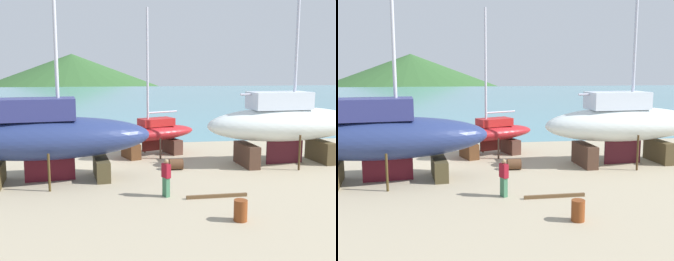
# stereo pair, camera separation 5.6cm
# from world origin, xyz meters

# --- Properties ---
(ground_plane) EXTENTS (43.40, 43.40, 0.00)m
(ground_plane) POSITION_xyz_m (0.00, -2.97, 0.00)
(ground_plane) COLOR tan
(sea_water) EXTENTS (165.90, 102.31, 0.01)m
(sea_water) POSITION_xyz_m (0.00, 59.04, 0.00)
(sea_water) COLOR #5593A2
(sea_water) RESTS_ON ground
(headland_hill) EXTENTS (140.23, 140.23, 26.04)m
(headland_hill) POSITION_xyz_m (-16.45, 181.20, 0.00)
(headland_hill) COLOR #315C2C
(headland_hill) RESTS_ON ground
(sailboat_small_center) EXTENTS (10.82, 4.50, 16.57)m
(sailboat_small_center) POSITION_xyz_m (-1.68, -2.06, 2.35)
(sailboat_small_center) COLOR #453C24
(sailboat_small_center) RESTS_ON ground
(sailboat_mid_port) EXTENTS (10.15, 3.82, 17.47)m
(sailboat_mid_port) POSITION_xyz_m (11.99, -0.08, 2.51)
(sailboat_mid_port) COLOR #4B3D24
(sailboat_mid_port) RESTS_ON ground
(sailboat_far_slipway) EXTENTS (6.58, 4.21, 9.61)m
(sailboat_far_slipway) POSITION_xyz_m (4.27, 3.35, 1.50)
(sailboat_far_slipway) COLOR #56331C
(sailboat_far_slipway) RESTS_ON ground
(worker) EXTENTS (0.41, 0.50, 1.75)m
(worker) POSITION_xyz_m (3.94, -5.44, 0.91)
(worker) COLOR #3A6F4D
(worker) RESTS_ON ground
(barrel_rust_mid) EXTENTS (0.74, 0.74, 0.83)m
(barrel_rust_mid) POSITION_xyz_m (6.34, -8.77, 0.41)
(barrel_rust_mid) COLOR brown
(barrel_rust_mid) RESTS_ON ground
(barrel_tipped_right) EXTENTS (0.80, 0.64, 0.62)m
(barrel_tipped_right) POSITION_xyz_m (5.21, -0.59, 0.31)
(barrel_tipped_right) COLOR brown
(barrel_tipped_right) RESTS_ON ground
(timber_short_skew) EXTENTS (2.82, 0.19, 0.15)m
(timber_short_skew) POSITION_xyz_m (6.19, -5.92, 0.08)
(timber_short_skew) COLOR brown
(timber_short_skew) RESTS_ON ground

